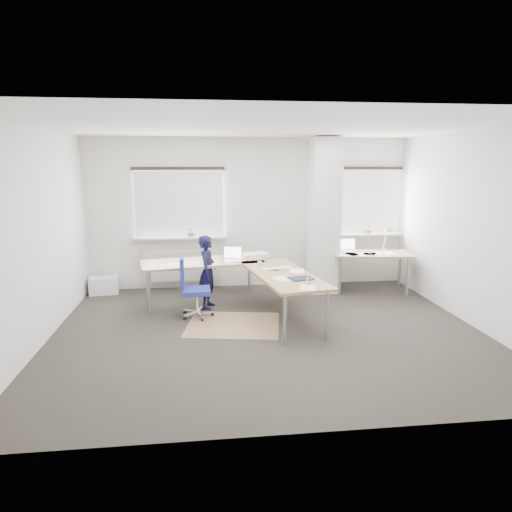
{
  "coord_description": "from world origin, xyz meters",
  "views": [
    {
      "loc": [
        -0.89,
        -6.05,
        2.35
      ],
      "look_at": [
        -0.07,
        0.9,
        0.91
      ],
      "focal_mm": 32.0,
      "sensor_mm": 36.0,
      "label": 1
    }
  ],
  "objects": [
    {
      "name": "task_chair",
      "position": [
        -1.04,
        0.73,
        0.27
      ],
      "size": [
        0.52,
        0.51,
        0.95
      ],
      "rotation": [
        0.0,
        0.0,
        0.02
      ],
      "color": "navy",
      "rests_on": "ground"
    },
    {
      "name": "desk_side",
      "position": [
        2.17,
        1.81,
        0.69
      ],
      "size": [
        1.49,
        0.9,
        1.22
      ],
      "rotation": [
        0.0,
        0.0,
        -0.15
      ],
      "color": "olive",
      "rests_on": "ground"
    },
    {
      "name": "room_shell",
      "position": [
        0.18,
        0.45,
        1.75
      ],
      "size": [
        6.04,
        5.04,
        2.82
      ],
      "color": "beige",
      "rests_on": "ground"
    },
    {
      "name": "white_crate",
      "position": [
        -2.7,
        2.25,
        0.15
      ],
      "size": [
        0.55,
        0.42,
        0.3
      ],
      "primitive_type": "cube",
      "rotation": [
        0.0,
        0.0,
        0.14
      ],
      "color": "white",
      "rests_on": "ground"
    },
    {
      "name": "desk_main",
      "position": [
        -0.26,
        0.95,
        0.69
      ],
      "size": [
        2.82,
        2.63,
        0.96
      ],
      "rotation": [
        0.0,
        0.0,
        0.17
      ],
      "color": "olive",
      "rests_on": "ground"
    },
    {
      "name": "ground",
      "position": [
        0.0,
        0.0,
        0.0
      ],
      "size": [
        6.0,
        6.0,
        0.0
      ],
      "primitive_type": "plane",
      "color": "black",
      "rests_on": "ground"
    },
    {
      "name": "floor_mat",
      "position": [
        -0.47,
        0.32,
        0.0
      ],
      "size": [
        1.51,
        1.34,
        0.01
      ],
      "primitive_type": "cube",
      "rotation": [
        0.0,
        0.0,
        -0.17
      ],
      "color": "#8B684C",
      "rests_on": "ground"
    },
    {
      "name": "person",
      "position": [
        -0.82,
        1.2,
        0.6
      ],
      "size": [
        0.38,
        0.49,
        1.2
      ],
      "primitive_type": "imported",
      "rotation": [
        0.0,
        0.0,
        1.33
      ],
      "color": "black",
      "rests_on": "ground"
    }
  ]
}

